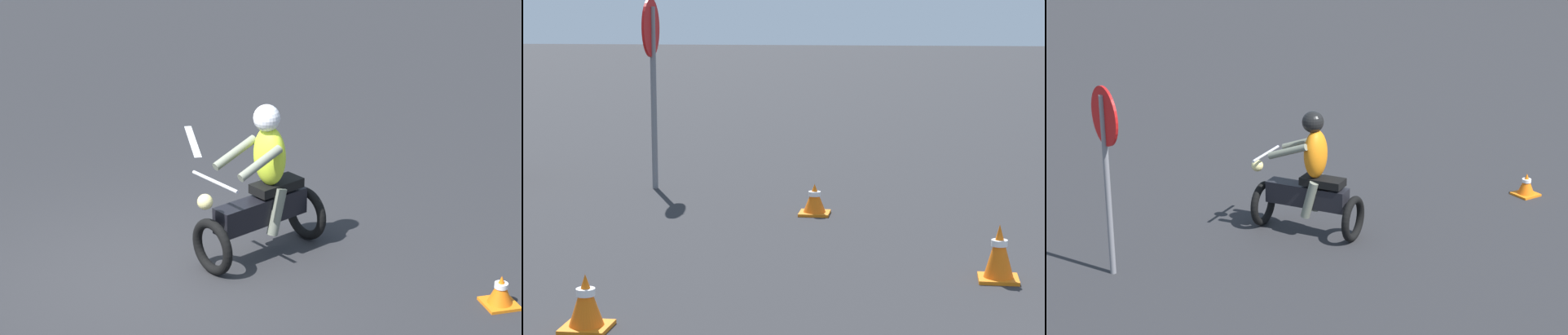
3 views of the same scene
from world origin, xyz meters
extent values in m
torus|color=black|center=(6.52, 9.01, 0.30)|extent=(0.39, 0.57, 0.60)
torus|color=black|center=(7.64, 9.67, 0.30)|extent=(0.39, 0.57, 0.60)
cube|color=black|center=(7.08, 9.34, 0.52)|extent=(1.07, 0.77, 0.28)
cube|color=black|center=(7.27, 9.45, 0.74)|extent=(0.61, 0.51, 0.10)
cylinder|color=silver|center=(6.57, 9.03, 1.00)|extent=(0.39, 0.62, 0.04)
sphere|color=#F2E08C|center=(6.45, 8.97, 0.82)|extent=(0.22, 0.22, 0.16)
ellipsoid|color=orange|center=(7.18, 9.40, 1.10)|extent=(0.45, 0.49, 0.64)
cylinder|color=slate|center=(6.82, 9.42, 1.15)|extent=(0.52, 0.36, 0.27)
cylinder|color=slate|center=(7.03, 9.08, 1.15)|extent=(0.52, 0.36, 0.27)
cylinder|color=slate|center=(7.09, 9.51, 0.52)|extent=(0.27, 0.23, 0.51)
cylinder|color=slate|center=(7.24, 9.27, 0.52)|extent=(0.27, 0.23, 0.51)
sphere|color=black|center=(7.15, 9.38, 1.52)|extent=(0.38, 0.38, 0.28)
cylinder|color=slate|center=(6.85, 6.71, 1.10)|extent=(0.07, 0.07, 2.20)
cylinder|color=red|center=(6.85, 6.73, 1.95)|extent=(0.70, 0.03, 0.70)
cylinder|color=white|center=(6.85, 6.74, 1.95)|extent=(0.60, 0.01, 0.60)
cube|color=orange|center=(7.67, 12.74, 0.01)|extent=(0.32, 0.32, 0.03)
cone|color=orange|center=(7.67, 12.74, 0.18)|extent=(0.24, 0.24, 0.30)
cylinder|color=white|center=(7.67, 12.74, 0.22)|extent=(0.13, 0.13, 0.05)
camera|label=1|loc=(1.24, 9.19, 4.80)|focal=70.00mm
camera|label=2|loc=(-5.06, 3.42, 2.14)|focal=70.00mm
camera|label=3|loc=(17.36, 2.50, 5.14)|focal=70.00mm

